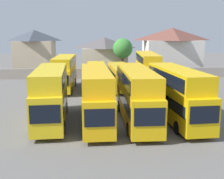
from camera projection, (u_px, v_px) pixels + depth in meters
ground at (105, 86)px, 44.26m from camera, size 140.00×140.00×0.00m
depot_boundary_wall at (103, 73)px, 51.79m from camera, size 56.00×0.50×1.80m
bus_1 at (51, 93)px, 26.01m from camera, size 3.08×10.53×4.91m
bus_2 at (96, 94)px, 25.82m from camera, size 2.81×11.13×4.83m
bus_3 at (137, 92)px, 26.37m from camera, size 2.64×11.94×4.82m
bus_4 at (177, 92)px, 26.53m from camera, size 3.30×11.35×4.86m
bus_5 at (65, 71)px, 41.00m from camera, size 2.79×10.23×4.73m
bus_6 at (96, 75)px, 41.45m from camera, size 2.71×10.30×3.55m
bus_7 at (120, 76)px, 41.57m from camera, size 3.03×10.77×3.43m
bus_8 at (148, 69)px, 42.36m from camera, size 3.23×11.93×5.09m
house_terrace_left at (35, 51)px, 57.71m from camera, size 7.72×7.82×8.53m
house_terrace_centre at (104, 55)px, 57.68m from camera, size 9.10×6.72×7.06m
house_terrace_right at (172, 50)px, 57.89m from camera, size 11.22×7.50×8.92m
tree_left_of_lot at (123, 49)px, 53.68m from camera, size 3.66×3.66×6.98m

